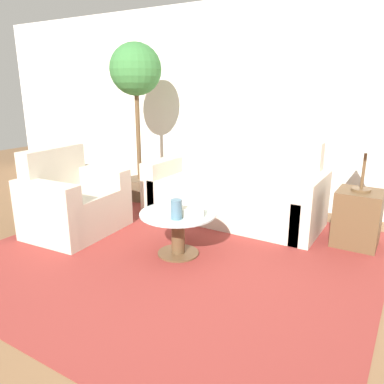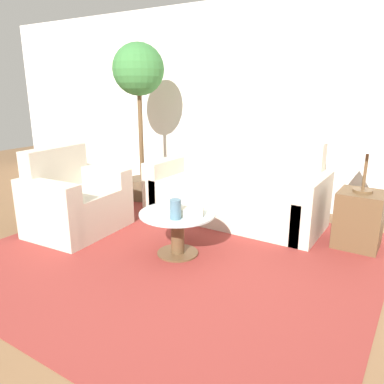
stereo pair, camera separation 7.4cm
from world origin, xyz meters
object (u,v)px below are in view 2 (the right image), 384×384
(bowl, at_px, (171,205))
(book_stack, at_px, (192,212))
(vase, at_px, (175,209))
(coffee_table, at_px, (177,227))
(potted_plant, at_px, (139,89))
(table_lamp, at_px, (369,140))
(sofa_main, at_px, (236,193))
(armchair, at_px, (73,203))

(bowl, xyz_separation_m, book_stack, (0.28, -0.09, 0.01))
(vase, bearing_deg, bowl, 132.16)
(coffee_table, relative_size, potted_plant, 0.34)
(coffee_table, relative_size, table_lamp, 1.08)
(table_lamp, relative_size, book_stack, 2.66)
(sofa_main, height_order, armchair, sofa_main)
(bowl, relative_size, book_stack, 0.63)
(coffee_table, xyz_separation_m, book_stack, (0.15, 0.01, 0.18))
(coffee_table, xyz_separation_m, bowl, (-0.13, 0.09, 0.18))
(armchair, distance_m, bowl, 1.20)
(sofa_main, relative_size, coffee_table, 2.90)
(armchair, xyz_separation_m, coffee_table, (1.30, 0.10, -0.04))
(coffee_table, height_order, book_stack, book_stack)
(coffee_table, bearing_deg, table_lamp, 38.76)
(bowl, distance_m, book_stack, 0.30)
(coffee_table, height_order, table_lamp, table_lamp)
(armchair, bearing_deg, book_stack, -89.97)
(book_stack, bearing_deg, coffee_table, 156.11)
(sofa_main, distance_m, coffee_table, 1.20)
(table_lamp, bearing_deg, coffee_table, -141.24)
(table_lamp, bearing_deg, vase, -136.08)
(bowl, bearing_deg, book_stack, -16.90)
(sofa_main, distance_m, table_lamp, 1.57)
(bowl, bearing_deg, sofa_main, 82.85)
(table_lamp, bearing_deg, book_stack, -138.10)
(armchair, bearing_deg, coffee_table, -89.75)
(sofa_main, bearing_deg, vase, -86.83)
(potted_plant, relative_size, book_stack, 8.45)
(sofa_main, xyz_separation_m, table_lamp, (1.38, -0.09, 0.75))
(sofa_main, bearing_deg, table_lamp, -3.58)
(table_lamp, height_order, bowl, table_lamp)
(coffee_table, distance_m, bowl, 0.24)
(armchair, xyz_separation_m, book_stack, (1.46, 0.10, 0.15))
(vase, bearing_deg, book_stack, 64.57)
(potted_plant, bearing_deg, sofa_main, -1.63)
(armchair, distance_m, book_stack, 1.47)
(vase, distance_m, bowl, 0.32)
(sofa_main, relative_size, bowl, 13.33)
(sofa_main, height_order, potted_plant, potted_plant)
(coffee_table, bearing_deg, bowl, 145.19)
(coffee_table, xyz_separation_m, potted_plant, (-1.45, 1.24, 1.21))
(table_lamp, distance_m, vase, 1.89)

